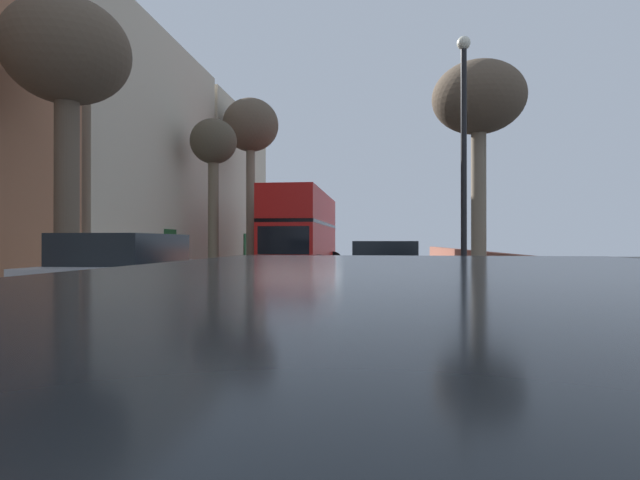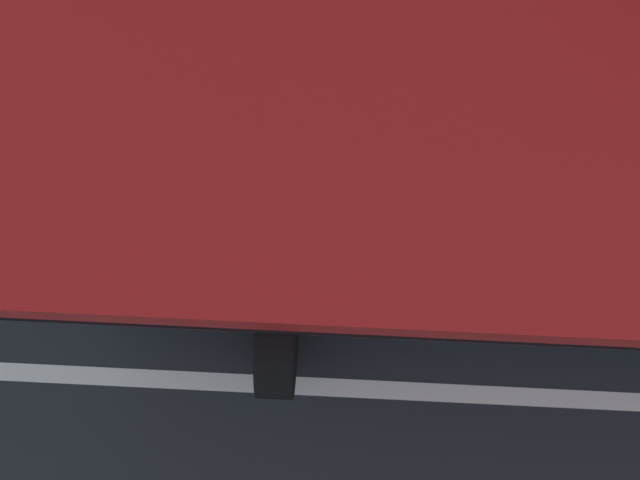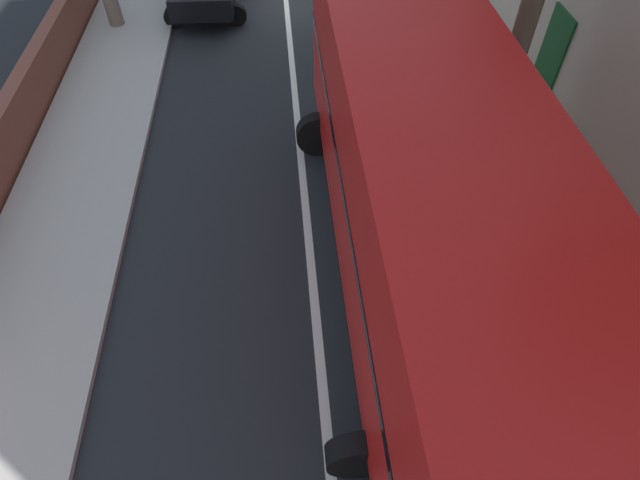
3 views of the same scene
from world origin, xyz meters
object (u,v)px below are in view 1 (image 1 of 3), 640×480
at_px(parked_car_black_right_3, 386,265).
at_px(street_tree_left_4, 213,150).
at_px(double_decker_bus, 302,227).
at_px(parked_car_silver_left_1, 128,273).
at_px(lamppost_right, 464,147).
at_px(street_tree_left_0, 67,62).
at_px(street_tree_left_2, 251,129).
at_px(street_tree_right_3, 479,104).

distance_m(parked_car_black_right_3, street_tree_left_4, 11.20).
bearing_deg(double_decker_bus, parked_car_silver_left_1, -92.76).
bearing_deg(parked_car_silver_left_1, lamppost_right, 23.63).
xyz_separation_m(double_decker_bus, street_tree_left_4, (-3.27, -4.44, 3.26)).
bearing_deg(street_tree_left_0, street_tree_left_2, 90.66).
bearing_deg(street_tree_right_3, street_tree_left_4, 151.04).
bearing_deg(lamppost_right, street_tree_right_3, 74.00).
height_order(parked_car_silver_left_1, street_tree_left_0, street_tree_left_0).
xyz_separation_m(parked_car_black_right_3, street_tree_left_4, (-7.47, 6.91, 4.69)).
relative_size(street_tree_right_3, street_tree_left_4, 1.01).
bearing_deg(street_tree_right_3, parked_car_black_right_3, -156.28).
bearing_deg(double_decker_bus, street_tree_left_0, -100.84).
distance_m(double_decker_bus, parked_car_silver_left_1, 16.65).
bearing_deg(street_tree_left_2, street_tree_left_0, -89.34).
bearing_deg(double_decker_bus, street_tree_left_2, 156.91).
relative_size(double_decker_bus, lamppost_right, 1.64).
xyz_separation_m(street_tree_right_3, lamppost_right, (-1.00, -3.47, -1.95)).
xyz_separation_m(double_decker_bus, parked_car_silver_left_1, (-0.80, -16.57, -1.38)).
distance_m(street_tree_left_0, street_tree_right_3, 11.19).
bearing_deg(street_tree_left_0, lamppost_right, 10.77).
relative_size(double_decker_bus, parked_car_silver_left_1, 2.35).
relative_size(parked_car_silver_left_1, street_tree_left_2, 0.47).
bearing_deg(lamppost_right, double_decker_bus, 113.81).
bearing_deg(street_tree_left_0, parked_car_black_right_3, 28.96).
xyz_separation_m(parked_car_black_right_3, street_tree_right_3, (2.80, 1.23, 4.84)).
height_order(double_decker_bus, street_tree_left_0, street_tree_left_0).
xyz_separation_m(parked_car_black_right_3, street_tree_left_0, (-7.13, -3.94, 4.69)).
bearing_deg(street_tree_right_3, double_decker_bus, 124.65).
bearing_deg(street_tree_left_2, street_tree_left_4, -91.45).
relative_size(street_tree_left_4, lamppost_right, 1.09).
bearing_deg(parked_car_silver_left_1, street_tree_left_0, 149.07).
xyz_separation_m(street_tree_left_0, lamppost_right, (8.93, 1.70, -1.80)).
bearing_deg(street_tree_left_4, double_decker_bus, 53.67).
distance_m(double_decker_bus, street_tree_left_4, 6.40).
bearing_deg(double_decker_bus, parked_car_black_right_3, -69.70).
xyz_separation_m(parked_car_silver_left_1, street_tree_left_0, (-2.13, 1.28, 4.64)).
bearing_deg(street_tree_left_2, parked_car_silver_left_1, -82.61).
height_order(parked_car_black_right_3, street_tree_left_2, street_tree_left_2).
height_order(street_tree_left_0, street_tree_left_2, street_tree_left_2).
bearing_deg(street_tree_left_0, double_decker_bus, 79.16).
height_order(street_tree_right_3, lamppost_right, street_tree_right_3).
xyz_separation_m(parked_car_silver_left_1, lamppost_right, (6.80, 2.98, 2.84)).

